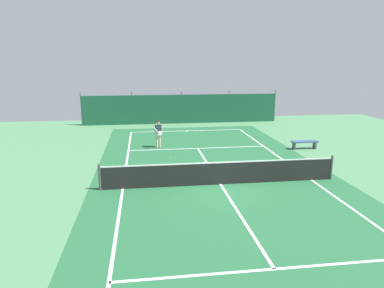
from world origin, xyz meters
name	(u,v)px	position (x,y,z in m)	size (l,w,h in m)	color
ground_plane	(220,184)	(0.00, 0.00, 0.00)	(36.00, 36.00, 0.00)	#4C8456
court_surface	(220,184)	(0.00, 0.00, 0.00)	(11.02, 26.60, 0.01)	#236038
tennis_net	(221,173)	(0.00, 0.00, 0.51)	(10.12, 0.10, 1.10)	black
back_fence	(181,115)	(0.00, 15.76, 0.67)	(16.30, 0.98, 2.70)	#195138
tennis_player	(158,132)	(-2.32, 6.98, 0.96)	(0.56, 0.83, 1.64)	#D8AD8C
tennis_ball_near_player	(197,134)	(0.56, 10.53, 0.03)	(0.07, 0.07, 0.07)	#CCDB33
tennis_ball_midcourt	(170,158)	(-1.81, 4.30, 0.03)	(0.07, 0.07, 0.07)	#CCDB33
tennis_ball_by_sideline	(217,165)	(0.42, 2.76, 0.03)	(0.07, 0.07, 0.07)	#CCDB33
parked_car	(154,110)	(-2.26, 17.81, 0.84)	(2.24, 4.31, 1.68)	maroon
courtside_bench	(305,143)	(6.31, 5.45, 0.37)	(1.60, 0.40, 0.49)	#335184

